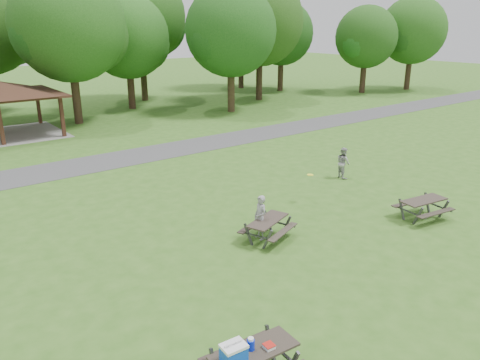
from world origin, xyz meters
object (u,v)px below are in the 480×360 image
picnic_table_near (248,356)px  frisbee_catcher (343,163)px  frisbee_thrower (260,218)px  picnic_table_middle (268,224)px

picnic_table_near → frisbee_catcher: frisbee_catcher is taller
frisbee_thrower → picnic_table_near: bearing=-35.9°
picnic_table_near → frisbee_catcher: bearing=33.0°
picnic_table_middle → frisbee_thrower: bearing=125.2°
picnic_table_middle → picnic_table_near: bearing=-134.4°
picnic_table_near → frisbee_thrower: bearing=47.8°
picnic_table_near → frisbee_catcher: (12.22, 7.92, 0.01)m
picnic_table_middle → frisbee_thrower: 0.35m
picnic_table_near → picnic_table_middle: (4.86, 4.96, -0.18)m
picnic_table_near → frisbee_catcher: 14.56m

